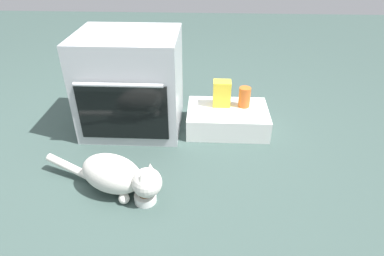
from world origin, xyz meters
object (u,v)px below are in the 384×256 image
cat (117,175)px  sauce_jar (244,97)px  food_bowl (145,197)px  snack_bag (222,93)px  pantry_cabinet (227,119)px  oven (131,83)px

cat → sauce_jar: 1.03m
food_bowl → cat: (-0.15, 0.06, 0.09)m
snack_bag → cat: bearing=-126.9°
pantry_cabinet → snack_bag: (-0.04, 0.06, 0.17)m
cat → oven: bearing=115.6°
food_bowl → cat: cat is taller
pantry_cabinet → food_bowl: bearing=-121.3°
pantry_cabinet → food_bowl: 0.87m
oven → snack_bag: oven is taller
snack_bag → pantry_cabinet: bearing=-52.7°
oven → sauce_jar: (0.77, 0.04, -0.11)m
food_bowl → snack_bag: size_ratio=0.64×
food_bowl → cat: 0.19m
food_bowl → sauce_jar: size_ratio=0.83×
sauce_jar → oven: bearing=-177.3°
food_bowl → sauce_jar: sauce_jar is taller
oven → food_bowl: bearing=-74.9°
oven → snack_bag: 0.62m
cat → sauce_jar: bearing=67.1°
snack_bag → sauce_jar: snack_bag is taller
pantry_cabinet → cat: size_ratio=0.79×
cat → snack_bag: snack_bag is taller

